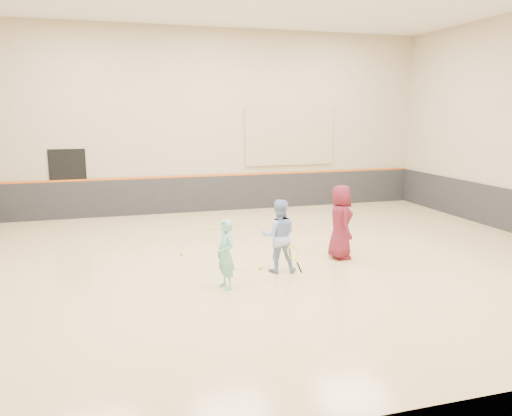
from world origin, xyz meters
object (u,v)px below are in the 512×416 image
object	(u,v)px
girl	(226,254)
instructor	(279,236)
young_man	(340,222)
spare_racket	(208,229)

from	to	relation	value
girl	instructor	bearing A→B (deg)	102.11
girl	young_man	size ratio (longest dim) A/B	0.79
girl	instructor	xyz separation A→B (m)	(1.30, 0.69, 0.10)
young_man	spare_racket	distance (m)	4.26
girl	young_man	distance (m)	3.23
instructor	girl	bearing A→B (deg)	41.38
girl	spare_racket	bearing A→B (deg)	157.66
spare_racket	girl	bearing A→B (deg)	-96.68
instructor	spare_racket	bearing A→B (deg)	-65.56
instructor	young_man	xyz separation A→B (m)	(1.68, 0.55, 0.08)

